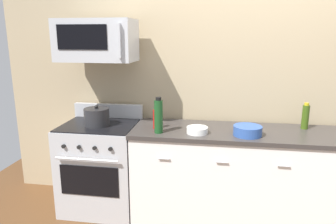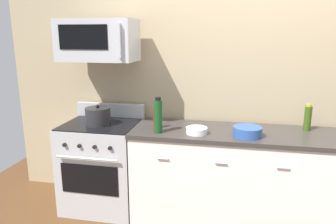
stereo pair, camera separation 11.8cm
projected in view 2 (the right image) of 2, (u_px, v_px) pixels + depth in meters
The scene contains 11 objects.
ground_plane at pixel (245, 220), 3.14m from camera, with size 6.39×6.39×0.00m, color brown.
back_wall at pixel (251, 80), 3.21m from camera, with size 5.33×0.10×2.70m, color tan.
counter_unit at pixel (248, 178), 3.03m from camera, with size 2.24×0.66×0.92m.
range_oven at pixel (103, 164), 3.32m from camera, with size 0.76×0.69×1.07m.
microwave at pixel (98, 40), 3.06m from camera, with size 0.74×0.44×0.40m.
bottle_hot_sauce_red at pixel (156, 119), 3.02m from camera, with size 0.05×0.05×0.20m.
bottle_olive_oil at pixel (308, 118), 2.95m from camera, with size 0.07×0.07×0.25m.
bottle_wine_green at pixel (158, 116), 2.87m from camera, with size 0.08×0.08×0.33m.
bowl_white_ceramic at pixel (197, 130), 2.87m from camera, with size 0.20×0.20×0.06m.
bowl_blue_mixing at pixel (247, 131), 2.79m from camera, with size 0.26×0.26×0.09m.
stockpot at pixel (98, 116), 3.14m from camera, with size 0.25×0.25×0.21m.
Camera 2 is at (-0.21, -2.89, 1.79)m, focal length 33.56 mm.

